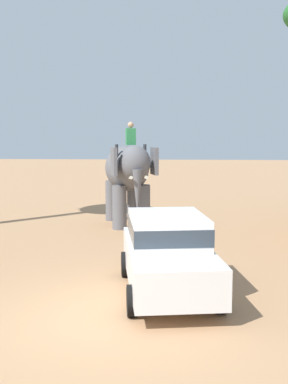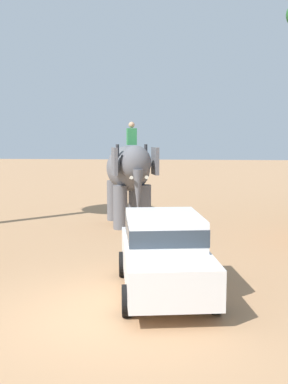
% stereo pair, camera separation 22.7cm
% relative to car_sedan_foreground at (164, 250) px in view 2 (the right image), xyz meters
% --- Properties ---
extents(ground_plane, '(120.00, 120.00, 0.00)m').
position_rel_car_sedan_foreground_xyz_m(ground_plane, '(-1.10, -1.73, -0.93)').
color(ground_plane, tan).
extents(car_sedan_foreground, '(2.37, 4.32, 1.70)m').
position_rel_car_sedan_foreground_xyz_m(car_sedan_foreground, '(0.00, 0.00, 0.00)').
color(car_sedan_foreground, white).
rests_on(car_sedan_foreground, ground).
extents(elephant_with_mahout, '(2.50, 4.02, 3.88)m').
position_rel_car_sedan_foreground_xyz_m(elephant_with_mahout, '(-1.70, 7.66, 1.06)').
color(elephant_with_mahout, slate).
rests_on(elephant_with_mahout, ground).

